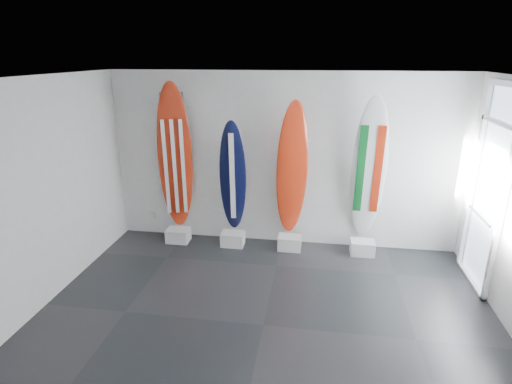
% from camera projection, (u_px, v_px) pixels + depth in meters
% --- Properties ---
extents(floor, '(6.00, 6.00, 0.00)m').
position_uv_depth(floor, '(263.00, 325.00, 5.16)').
color(floor, black).
rests_on(floor, ground).
extents(ceiling, '(6.00, 6.00, 0.00)m').
position_uv_depth(ceiling, '(265.00, 80.00, 4.19)').
color(ceiling, white).
rests_on(ceiling, wall_back).
extents(wall_back, '(6.00, 0.00, 6.00)m').
position_uv_depth(wall_back, '(283.00, 161.00, 7.01)').
color(wall_back, silver).
rests_on(wall_back, ground).
extents(wall_front, '(6.00, 0.00, 6.00)m').
position_uv_depth(wall_front, '(206.00, 377.00, 2.33)').
color(wall_front, silver).
rests_on(wall_front, ground).
extents(wall_left, '(0.00, 5.00, 5.00)m').
position_uv_depth(wall_left, '(27.00, 201.00, 5.10)').
color(wall_left, silver).
rests_on(wall_left, ground).
extents(display_block_usa, '(0.40, 0.30, 0.24)m').
position_uv_depth(display_block_usa, '(178.00, 235.00, 7.43)').
color(display_block_usa, white).
rests_on(display_block_usa, floor).
extents(surfboard_usa, '(0.63, 0.39, 2.61)m').
position_uv_depth(surfboard_usa, '(175.00, 158.00, 7.06)').
color(surfboard_usa, '#98220D').
rests_on(surfboard_usa, display_block_usa).
extents(display_block_navy, '(0.40, 0.30, 0.24)m').
position_uv_depth(display_block_navy, '(233.00, 239.00, 7.28)').
color(display_block_navy, white).
rests_on(display_block_navy, floor).
extents(surfboard_navy, '(0.49, 0.37, 2.01)m').
position_uv_depth(surfboard_navy, '(233.00, 177.00, 7.01)').
color(surfboard_navy, black).
rests_on(surfboard_navy, display_block_navy).
extents(display_block_swiss, '(0.40, 0.30, 0.24)m').
position_uv_depth(display_block_swiss, '(290.00, 243.00, 7.13)').
color(display_block_swiss, white).
rests_on(display_block_swiss, floor).
extents(surfboard_swiss, '(0.60, 0.45, 2.35)m').
position_uv_depth(surfboard_swiss, '(292.00, 170.00, 6.81)').
color(surfboard_swiss, '#98220D').
rests_on(surfboard_swiss, display_block_swiss).
extents(display_block_italy, '(0.40, 0.30, 0.24)m').
position_uv_depth(display_block_italy, '(362.00, 247.00, 6.96)').
color(display_block_italy, white).
rests_on(display_block_italy, floor).
extents(surfboard_italy, '(0.56, 0.44, 2.45)m').
position_uv_depth(surfboard_italy, '(369.00, 170.00, 6.62)').
color(surfboard_italy, white).
rests_on(surfboard_italy, display_block_italy).
extents(wall_outlet, '(0.09, 0.02, 0.13)m').
position_uv_depth(wall_outlet, '(153.00, 215.00, 7.72)').
color(wall_outlet, silver).
rests_on(wall_outlet, wall_back).
extents(glass_door, '(0.12, 1.16, 2.85)m').
position_uv_depth(glass_door, '(488.00, 191.00, 5.72)').
color(glass_door, white).
rests_on(glass_door, floor).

